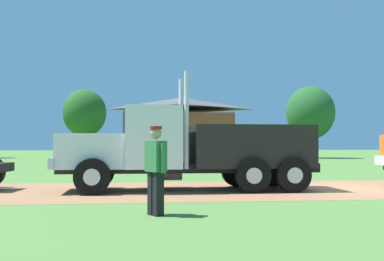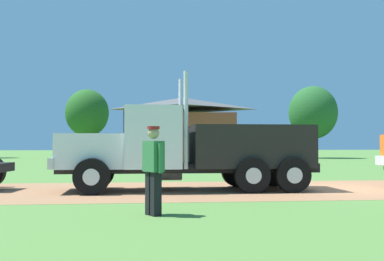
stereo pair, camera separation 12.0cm
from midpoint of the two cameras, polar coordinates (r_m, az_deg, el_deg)
ground_plane at (r=16.42m, az=17.27°, el=-6.70°), size 200.00×200.00×0.00m
dirt_track at (r=16.42m, az=17.27°, el=-6.69°), size 120.00×6.38×0.01m
truck_foreground_white at (r=15.02m, az=-0.40°, el=-2.31°), size 8.24×2.62×3.66m
visitor_standing_near at (r=9.78m, az=-4.76°, el=-4.24°), size 0.46×0.61×1.84m
shed_building at (r=40.02m, az=-1.50°, el=-0.01°), size 9.95×8.79×5.43m
tree_mid at (r=52.28m, az=-12.90°, el=2.07°), size 4.66×4.66×7.40m
tree_right at (r=50.96m, az=14.05°, el=2.10°), size 5.04×5.04×7.54m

